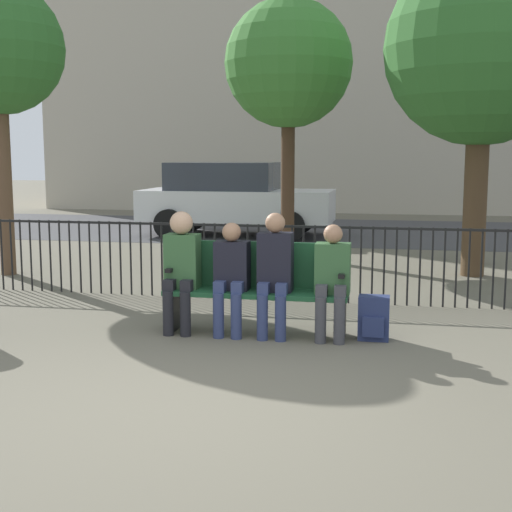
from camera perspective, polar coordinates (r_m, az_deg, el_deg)
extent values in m
plane|color=#605B4C|center=(5.27, -4.63, -11.98)|extent=(80.00, 80.00, 0.00)
cube|color=#194728|center=(7.18, 0.00, -2.97)|extent=(1.85, 0.45, 0.05)
cube|color=#194728|center=(7.32, 0.30, -0.68)|extent=(1.85, 0.05, 0.47)
cube|color=black|center=(7.43, -6.58, -4.40)|extent=(0.06, 0.38, 0.40)
cube|color=black|center=(7.11, 6.88, -4.98)|extent=(0.06, 0.38, 0.40)
cube|color=black|center=(7.35, -6.63, -0.97)|extent=(0.06, 0.38, 0.04)
cube|color=black|center=(7.02, 6.95, -1.41)|extent=(0.06, 0.38, 0.04)
cylinder|color=black|center=(7.22, -7.04, -4.58)|extent=(0.11, 0.11, 0.45)
cylinder|color=black|center=(7.17, -5.67, -4.66)|extent=(0.11, 0.11, 0.45)
cube|color=black|center=(7.26, -6.83, -2.29)|extent=(0.11, 0.20, 0.12)
cube|color=black|center=(7.21, -5.47, -2.35)|extent=(0.11, 0.20, 0.12)
cube|color=#335B33|center=(7.31, -5.90, -0.40)|extent=(0.34, 0.22, 0.55)
sphere|color=tan|center=(7.24, -5.99, 2.66)|extent=(0.23, 0.23, 0.23)
cylinder|color=navy|center=(7.08, -3.02, -4.79)|extent=(0.11, 0.11, 0.45)
cylinder|color=navy|center=(7.04, -1.59, -4.86)|extent=(0.11, 0.11, 0.45)
cube|color=navy|center=(7.12, -2.84, -2.45)|extent=(0.11, 0.20, 0.12)
cube|color=navy|center=(7.08, -1.42, -2.51)|extent=(0.11, 0.20, 0.12)
cube|color=black|center=(7.18, -1.92, -0.76)|extent=(0.34, 0.22, 0.49)
sphere|color=#A37556|center=(7.11, -1.97, 1.93)|extent=(0.19, 0.19, 0.19)
cylinder|color=navy|center=(6.98, 0.51, -4.96)|extent=(0.11, 0.11, 0.45)
cylinder|color=navy|center=(6.95, 1.97, -5.02)|extent=(0.11, 0.11, 0.45)
cube|color=navy|center=(7.02, 0.66, -2.59)|extent=(0.11, 0.20, 0.12)
cube|color=navy|center=(6.99, 2.12, -2.64)|extent=(0.11, 0.20, 0.12)
cube|color=black|center=(7.09, 1.56, -0.48)|extent=(0.34, 0.22, 0.59)
sphere|color=#A37556|center=(7.02, 1.55, 2.67)|extent=(0.20, 0.20, 0.20)
cylinder|color=#3D3D42|center=(6.90, 5.19, -5.14)|extent=(0.11, 0.11, 0.45)
cylinder|color=#3D3D42|center=(6.89, 6.68, -5.20)|extent=(0.11, 0.11, 0.45)
cube|color=#3D3D42|center=(6.95, 5.30, -2.75)|extent=(0.11, 0.20, 0.12)
cube|color=#3D3D42|center=(6.93, 6.79, -2.79)|extent=(0.11, 0.20, 0.12)
cube|color=#335B33|center=(7.02, 6.16, -0.99)|extent=(0.34, 0.22, 0.50)
sphere|color=#A37556|center=(6.96, 6.19, 1.77)|extent=(0.19, 0.19, 0.19)
cube|color=navy|center=(7.10, 9.40, -4.90)|extent=(0.30, 0.19, 0.44)
cube|color=navy|center=(7.00, 9.35, -5.64)|extent=(0.21, 0.04, 0.20)
cylinder|color=black|center=(10.11, -19.66, 0.11)|extent=(0.02, 0.02, 0.95)
cylinder|color=black|center=(10.04, -18.97, 0.09)|extent=(0.02, 0.02, 0.95)
cylinder|color=black|center=(9.97, -18.28, 0.07)|extent=(0.02, 0.02, 0.95)
cylinder|color=black|center=(9.91, -17.57, 0.05)|extent=(0.02, 0.02, 0.95)
cylinder|color=black|center=(9.84, -16.85, 0.03)|extent=(0.02, 0.02, 0.95)
cylinder|color=black|center=(9.77, -16.13, 0.00)|extent=(0.02, 0.02, 0.95)
cylinder|color=black|center=(9.71, -15.39, -0.02)|extent=(0.02, 0.02, 0.95)
cylinder|color=black|center=(9.65, -14.65, -0.04)|extent=(0.02, 0.02, 0.95)
cylinder|color=black|center=(9.59, -13.90, -0.07)|extent=(0.02, 0.02, 0.95)
cylinder|color=black|center=(9.53, -13.13, -0.09)|extent=(0.02, 0.02, 0.95)
cylinder|color=black|center=(9.48, -12.36, -0.11)|extent=(0.02, 0.02, 0.95)
cylinder|color=black|center=(9.42, -11.58, -0.14)|extent=(0.02, 0.02, 0.95)
cylinder|color=black|center=(9.37, -10.79, -0.16)|extent=(0.02, 0.02, 0.95)
cylinder|color=black|center=(9.32, -9.99, -0.19)|extent=(0.02, 0.02, 0.95)
cylinder|color=black|center=(9.27, -9.18, -0.21)|extent=(0.02, 0.02, 0.95)
cylinder|color=black|center=(9.22, -8.37, -0.24)|extent=(0.02, 0.02, 0.95)
cylinder|color=black|center=(9.17, -7.54, -0.26)|extent=(0.02, 0.02, 0.95)
cylinder|color=black|center=(9.13, -6.71, -0.29)|extent=(0.02, 0.02, 0.95)
cylinder|color=black|center=(9.09, -5.87, -0.31)|extent=(0.02, 0.02, 0.95)
cylinder|color=black|center=(9.05, -5.02, -0.34)|extent=(0.02, 0.02, 0.95)
cylinder|color=black|center=(9.01, -4.17, -0.37)|extent=(0.02, 0.02, 0.95)
cylinder|color=black|center=(8.98, -3.31, -0.39)|extent=(0.02, 0.02, 0.95)
cylinder|color=black|center=(8.94, -2.44, -0.42)|extent=(0.02, 0.02, 0.95)
cylinder|color=black|center=(8.91, -1.56, -0.44)|extent=(0.02, 0.02, 0.95)
cylinder|color=black|center=(8.88, -0.68, -0.47)|extent=(0.02, 0.02, 0.95)
cylinder|color=black|center=(8.85, 0.21, -0.50)|extent=(0.02, 0.02, 0.95)
cylinder|color=black|center=(8.83, 1.10, -0.52)|extent=(0.02, 0.02, 0.95)
cylinder|color=black|center=(8.81, 1.99, -0.55)|extent=(0.02, 0.02, 0.95)
cylinder|color=black|center=(8.79, 2.90, -0.58)|extent=(0.02, 0.02, 0.95)
cylinder|color=black|center=(8.77, 3.80, -0.60)|extent=(0.02, 0.02, 0.95)
cylinder|color=black|center=(8.75, 4.71, -0.63)|extent=(0.02, 0.02, 0.95)
cylinder|color=black|center=(8.74, 5.62, -0.66)|extent=(0.02, 0.02, 0.95)
cylinder|color=black|center=(8.72, 6.54, -0.68)|extent=(0.02, 0.02, 0.95)
cylinder|color=black|center=(8.71, 7.46, -0.71)|extent=(0.02, 0.02, 0.95)
cylinder|color=black|center=(8.71, 8.37, -0.73)|extent=(0.02, 0.02, 0.95)
cylinder|color=black|center=(8.70, 9.30, -0.76)|extent=(0.02, 0.02, 0.95)
cylinder|color=black|center=(8.70, 10.22, -0.79)|extent=(0.02, 0.02, 0.95)
cylinder|color=black|center=(8.70, 11.14, -0.81)|extent=(0.02, 0.02, 0.95)
cylinder|color=black|center=(8.70, 12.06, -0.84)|extent=(0.02, 0.02, 0.95)
cylinder|color=black|center=(8.70, 12.98, -0.86)|extent=(0.02, 0.02, 0.95)
cylinder|color=black|center=(8.71, 13.90, -0.89)|extent=(0.02, 0.02, 0.95)
cylinder|color=black|center=(8.72, 14.82, -0.91)|extent=(0.02, 0.02, 0.95)
cylinder|color=black|center=(8.73, 15.74, -0.94)|extent=(0.02, 0.02, 0.95)
cylinder|color=black|center=(8.74, 16.65, -0.96)|extent=(0.02, 0.02, 0.95)
cylinder|color=black|center=(8.75, 17.56, -0.98)|extent=(0.02, 0.02, 0.95)
cylinder|color=black|center=(8.77, 18.47, -1.01)|extent=(0.02, 0.02, 0.95)
cylinder|color=black|center=(8.79, 19.38, -1.03)|extent=(0.02, 0.02, 0.95)
cube|color=black|center=(8.75, 2.14, 2.39)|extent=(9.00, 0.03, 0.03)
cylinder|color=brown|center=(11.28, -19.49, 5.64)|extent=(0.22, 0.22, 2.80)
cylinder|color=#4C3823|center=(11.04, 17.16, 5.04)|extent=(0.34, 0.34, 2.55)
sphere|color=#2D6628|center=(11.13, 17.62, 15.60)|extent=(2.80, 2.80, 2.80)
cylinder|color=#422D1E|center=(12.60, 2.56, 6.19)|extent=(0.24, 0.24, 2.74)
sphere|color=#38752D|center=(12.69, 2.62, 15.16)|extent=(2.21, 2.21, 2.21)
cube|color=#3D3D3F|center=(16.91, 6.47, 2.01)|extent=(24.00, 6.00, 0.01)
cube|color=silver|center=(15.78, -1.51, 4.05)|extent=(4.20, 1.70, 0.70)
cube|color=#2D333D|center=(15.81, -2.64, 6.41)|extent=(2.31, 1.56, 0.60)
cylinder|color=black|center=(14.72, 2.71, 2.37)|extent=(0.64, 0.20, 0.64)
cylinder|color=black|center=(16.43, 3.60, 2.98)|extent=(0.64, 0.20, 0.64)
cylinder|color=black|center=(15.31, -6.98, 2.55)|extent=(0.64, 0.20, 0.64)
cylinder|color=black|center=(16.97, -5.16, 3.12)|extent=(0.64, 0.20, 0.64)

